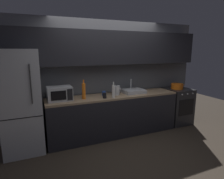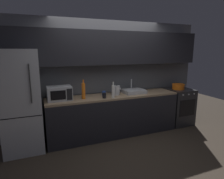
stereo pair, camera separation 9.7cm
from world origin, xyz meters
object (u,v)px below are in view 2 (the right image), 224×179
(refrigerator, at_px, (21,102))
(mug_blue, at_px, (104,93))
(oven_range, at_px, (179,106))
(wine_bottle_white, at_px, (113,91))
(wine_bottle_orange, at_px, (83,91))
(cooking_pot, at_px, (178,87))
(microwave, at_px, (59,93))
(kettle, at_px, (117,90))
(mug_dark, at_px, (104,96))

(refrigerator, distance_m, mug_blue, 1.61)
(refrigerator, xyz_separation_m, oven_range, (3.60, -0.00, -0.49))
(wine_bottle_white, distance_m, mug_blue, 0.30)
(refrigerator, distance_m, wine_bottle_orange, 1.14)
(cooking_pot, bearing_deg, microwave, 179.63)
(cooking_pot, bearing_deg, refrigerator, -180.00)
(kettle, bearing_deg, oven_range, -0.10)
(mug_blue, xyz_separation_m, cooking_pot, (1.94, -0.05, 0.02))
(oven_range, bearing_deg, cooking_pot, 178.52)
(refrigerator, relative_size, wine_bottle_white, 5.68)
(oven_range, xyz_separation_m, mug_blue, (-1.99, 0.06, 0.50))
(oven_range, distance_m, microwave, 2.98)
(mug_dark, bearing_deg, cooking_pot, 4.93)
(refrigerator, xyz_separation_m, mug_dark, (1.53, -0.17, 0.02))
(wine_bottle_orange, bearing_deg, oven_range, 1.51)
(microwave, bearing_deg, cooking_pot, -0.37)
(oven_range, xyz_separation_m, wine_bottle_white, (-1.89, -0.21, 0.59))
(oven_range, height_order, microwave, microwave)
(refrigerator, height_order, wine_bottle_white, refrigerator)
(microwave, relative_size, kettle, 2.02)
(microwave, distance_m, cooking_pot, 2.87)
(kettle, xyz_separation_m, wine_bottle_white, (-0.17, -0.22, 0.03))
(oven_range, height_order, kettle, kettle)
(microwave, relative_size, wine_bottle_orange, 1.19)
(microwave, height_order, cooking_pot, microwave)
(wine_bottle_orange, distance_m, cooking_pot, 2.41)
(wine_bottle_orange, xyz_separation_m, wine_bottle_white, (0.58, -0.15, -0.03))
(microwave, height_order, kettle, microwave)
(wine_bottle_orange, distance_m, mug_dark, 0.43)
(mug_dark, distance_m, mug_blue, 0.24)
(wine_bottle_orange, relative_size, mug_dark, 3.51)
(mug_dark, height_order, mug_blue, mug_dark)
(refrigerator, xyz_separation_m, microwave, (0.68, 0.02, 0.10))
(oven_range, xyz_separation_m, kettle, (-1.72, 0.00, 0.55))
(microwave, relative_size, mug_blue, 4.80)
(kettle, height_order, mug_blue, kettle)
(oven_range, distance_m, cooking_pot, 0.52)
(refrigerator, relative_size, wine_bottle_orange, 4.86)
(mug_dark, bearing_deg, kettle, 26.99)
(kettle, relative_size, mug_dark, 2.07)
(mug_dark, height_order, cooking_pot, cooking_pot)
(microwave, relative_size, cooking_pot, 1.55)
(cooking_pot, bearing_deg, mug_blue, 178.40)
(mug_dark, bearing_deg, wine_bottle_white, -12.71)
(mug_blue, bearing_deg, oven_range, -1.60)
(wine_bottle_orange, bearing_deg, mug_dark, -14.99)
(kettle, distance_m, wine_bottle_white, 0.27)
(wine_bottle_orange, height_order, mug_blue, wine_bottle_orange)
(microwave, bearing_deg, mug_blue, 2.23)
(wine_bottle_white, relative_size, mug_blue, 3.45)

